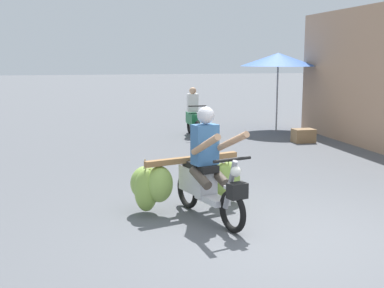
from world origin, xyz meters
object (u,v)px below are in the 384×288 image
(motorbike_main_loaded, at_px, (190,179))
(motorbike_distant_ahead_left, at_px, (193,116))
(market_umbrella_near_shop, at_px, (278,60))
(produce_crate, at_px, (303,136))

(motorbike_main_loaded, relative_size, motorbike_distant_ahead_left, 1.13)
(motorbike_distant_ahead_left, bearing_deg, market_umbrella_near_shop, 10.90)
(market_umbrella_near_shop, bearing_deg, motorbike_distant_ahead_left, -169.10)
(motorbike_main_loaded, bearing_deg, produce_crate, 50.42)
(motorbike_main_loaded, distance_m, motorbike_distant_ahead_left, 7.13)
(motorbike_main_loaded, bearing_deg, market_umbrella_near_shop, 59.09)
(market_umbrella_near_shop, bearing_deg, motorbike_main_loaded, -120.91)
(motorbike_distant_ahead_left, height_order, market_umbrella_near_shop, market_umbrella_near_shop)
(motorbike_main_loaded, height_order, market_umbrella_near_shop, market_umbrella_near_shop)
(motorbike_distant_ahead_left, xyz_separation_m, produce_crate, (2.62, -1.73, -0.39))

